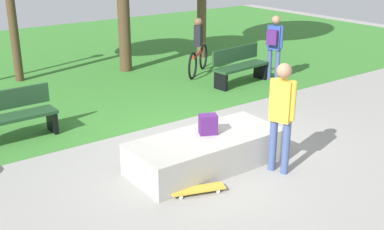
% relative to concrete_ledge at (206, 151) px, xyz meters
% --- Properties ---
extents(ground_plane, '(28.00, 28.00, 0.00)m').
position_rel_concrete_ledge_xyz_m(ground_plane, '(0.49, 0.47, -0.26)').
color(ground_plane, gray).
extents(grass_lawn, '(26.60, 12.50, 0.01)m').
position_rel_concrete_ledge_xyz_m(grass_lawn, '(0.49, 8.22, -0.25)').
color(grass_lawn, '#387A2D').
rests_on(grass_lawn, ground_plane).
extents(concrete_ledge, '(2.52, 1.09, 0.52)m').
position_rel_concrete_ledge_xyz_m(concrete_ledge, '(0.00, 0.00, 0.00)').
color(concrete_ledge, '#A8A59E').
rests_on(concrete_ledge, ground_plane).
extents(backpack_on_ledge, '(0.34, 0.30, 0.32)m').
position_rel_concrete_ledge_xyz_m(backpack_on_ledge, '(0.09, 0.08, 0.42)').
color(backpack_on_ledge, '#4C1E66').
rests_on(backpack_on_ledge, concrete_ledge).
extents(skater_performing_trick, '(0.29, 0.41, 1.75)m').
position_rel_concrete_ledge_xyz_m(skater_performing_trick, '(0.80, -0.82, 0.77)').
color(skater_performing_trick, '#3F5184').
rests_on(skater_performing_trick, ground_plane).
extents(skateboard_by_ledge, '(0.82, 0.45, 0.08)m').
position_rel_concrete_ledge_xyz_m(skateboard_by_ledge, '(-0.65, -0.64, -0.19)').
color(skateboard_by_ledge, gold).
rests_on(skateboard_by_ledge, ground_plane).
extents(park_bench_far_left, '(1.64, 0.64, 0.91)m').
position_rel_concrete_ledge_xyz_m(park_bench_far_left, '(3.58, 3.26, 0.22)').
color(park_bench_far_left, '#1E4223').
rests_on(park_bench_far_left, ground_plane).
extents(park_bench_near_lamppost, '(1.61, 0.50, 0.91)m').
position_rel_concrete_ledge_xyz_m(park_bench_near_lamppost, '(-2.18, 2.95, 0.22)').
color(park_bench_near_lamppost, '#1E4223').
rests_on(park_bench_near_lamppost, ground_plane).
extents(pedestrian_with_backpack, '(0.42, 0.41, 1.66)m').
position_rel_concrete_ledge_xyz_m(pedestrian_with_backpack, '(4.48, 2.97, 0.73)').
color(pedestrian_with_backpack, '#3F5184').
rests_on(pedestrian_with_backpack, ground_plane).
extents(cyclist_on_bicycle, '(1.48, 1.16, 1.52)m').
position_rel_concrete_ledge_xyz_m(cyclist_on_bicycle, '(3.36, 4.68, 0.37)').
color(cyclist_on_bicycle, black).
rests_on(cyclist_on_bicycle, ground_plane).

